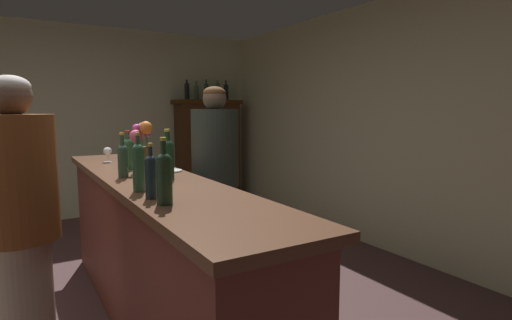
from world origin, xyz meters
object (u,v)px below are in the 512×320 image
Objects in this scene: bar_counter at (154,252)px; wine_bottle_rose at (151,175)px; display_bottle_left at (187,90)px; patron_tall at (20,224)px; display_bottle_midright at (218,90)px; display_bottle_center at (206,91)px; flower_arrangement at (141,147)px; cheese_plate at (170,171)px; wine_glass_mid at (127,150)px; bartender at (215,180)px; wine_glass_front at (108,152)px; wine_bottle_malbec at (138,165)px; display_cabinet at (208,151)px; wine_bottle_merlot at (128,152)px; wine_bottle_pinot at (123,159)px; wine_bottle_riesling at (164,176)px; display_bottle_midleft at (197,91)px; display_bottle_right at (226,91)px; wine_bottle_syrah at (168,157)px.

bar_counter is 0.92m from wine_bottle_rose.
display_bottle_left is 0.19× the size of patron_tall.
display_bottle_midright reaches higher than bar_counter.
display_bottle_left is 0.96× the size of display_bottle_midright.
patron_tall is (-2.57, -3.34, -0.86)m from display_bottle_center.
flower_arrangement is 0.26m from cheese_plate.
bartender reaches higher than wine_glass_mid.
wine_glass_front is at bearing -134.35° from display_bottle_midright.
wine_bottle_rose is at bearing -88.50° from wine_bottle_malbec.
display_cabinet is 5.27× the size of display_bottle_left.
wine_bottle_merlot is 0.29m from wine_glass_mid.
display_bottle_center reaches higher than wine_bottle_pinot.
wine_bottle_riesling is at bearing -97.56° from wine_glass_mid.
display_bottle_left is 3.01m from bartender.
wine_bottle_merlot is 0.80× the size of flower_arrangement.
wine_glass_mid is at bearing 106.05° from cheese_plate.
wine_bottle_merlot is 3.17m from display_bottle_midleft.
bar_counter is 8.68× the size of flower_arrangement.
patron_tall reaches higher than cheese_plate.
wine_bottle_riesling is 0.19× the size of bartender.
wine_bottle_rose is (-0.01, 0.16, -0.02)m from wine_bottle_riesling.
wine_glass_front is 3.03m from display_bottle_midright.
display_bottle_left reaches higher than wine_bottle_malbec.
cheese_plate is (0.27, -0.79, -0.08)m from wine_glass_front.
flower_arrangement is (0.16, 0.14, 0.06)m from wine_bottle_pinot.
flower_arrangement reaches higher than wine_bottle_merlot.
wine_bottle_malbec is 1.15× the size of wine_bottle_rose.
wine_bottle_malbec is at bearing -119.60° from display_bottle_center.
wine_bottle_merlot is (-1.84, -2.63, 0.32)m from display_cabinet.
wine_bottle_merlot is at bearing 81.82° from wine_bottle_rose.
display_bottle_right reaches higher than display_bottle_left.
display_bottle_left reaches higher than wine_bottle_syrah.
wine_bottle_syrah is 0.77m from bartender.
display_bottle_midright reaches higher than wine_bottle_malbec.
display_bottle_right is at bearing 58.03° from wine_bottle_rose.
wine_bottle_malbec is 1.00× the size of wine_bottle_syrah.
wine_bottle_malbec reaches higher than wine_glass_front.
wine_bottle_rose is (-0.19, -0.64, 0.63)m from bar_counter.
wine_bottle_pinot is 0.18× the size of bartender.
display_bottle_midleft is 0.94× the size of display_bottle_right.
display_cabinet is at bearing 27.02° from patron_tall.
wine_bottle_pinot is 1.00× the size of display_bottle_midleft.
display_cabinet is 0.92m from display_bottle_midleft.
patron_tall is (-0.73, -0.71, -0.27)m from wine_bottle_merlot.
display_bottle_midright is at bearing 54.43° from wine_bottle_pinot.
display_bottle_midright is (1.98, 3.08, 1.25)m from bar_counter.
display_bottle_right is at bearing 43.70° from wine_glass_front.
display_bottle_right is at bearing 52.63° from wine_bottle_pinot.
wine_glass_mid is at bearing 77.84° from wine_bottle_merlot.
wine_bottle_rose is at bearing -118.14° from display_bottle_center.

